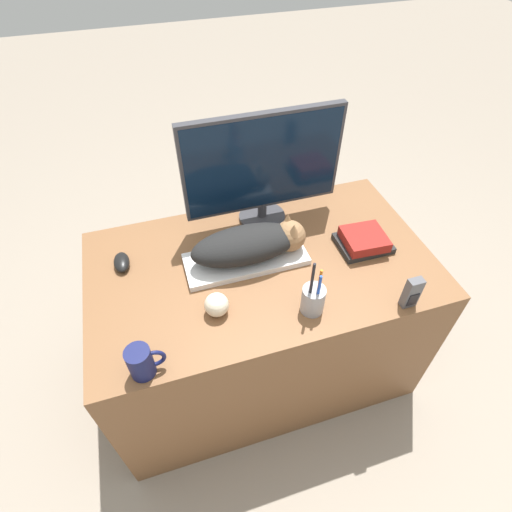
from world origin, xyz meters
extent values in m
plane|color=gray|center=(0.00, 0.00, 0.00)|extent=(12.00, 12.00, 0.00)
cube|color=brown|center=(0.00, 0.36, 0.35)|extent=(1.26, 0.73, 0.70)
cube|color=silver|center=(-0.05, 0.39, 0.72)|extent=(0.45, 0.17, 0.02)
ellipsoid|color=black|center=(-0.05, 0.39, 0.79)|extent=(0.39, 0.17, 0.12)
sphere|color=olive|center=(0.12, 0.39, 0.79)|extent=(0.12, 0.12, 0.12)
cone|color=olive|center=(0.12, 0.36, 0.84)|extent=(0.04, 0.04, 0.05)
cone|color=olive|center=(0.12, 0.42, 0.84)|extent=(0.04, 0.04, 0.05)
cylinder|color=#333338|center=(0.08, 0.61, 0.71)|extent=(0.19, 0.19, 0.02)
cylinder|color=#333338|center=(0.08, 0.61, 0.75)|extent=(0.04, 0.04, 0.07)
cube|color=#333338|center=(0.08, 0.61, 0.97)|extent=(0.60, 0.03, 0.38)
cube|color=black|center=(0.08, 0.60, 0.97)|extent=(0.58, 0.01, 0.36)
ellipsoid|color=black|center=(-0.49, 0.50, 0.72)|extent=(0.06, 0.10, 0.04)
cylinder|color=#141947|center=(-0.46, 0.05, 0.76)|extent=(0.07, 0.07, 0.11)
torus|color=#141947|center=(-0.42, 0.05, 0.76)|extent=(0.07, 0.01, 0.07)
cylinder|color=#939399|center=(0.09, 0.12, 0.75)|extent=(0.08, 0.08, 0.10)
cylinder|color=orange|center=(0.11, 0.12, 0.81)|extent=(0.01, 0.01, 0.14)
cylinder|color=#B21E1E|center=(0.09, 0.13, 0.83)|extent=(0.01, 0.01, 0.16)
cylinder|color=black|center=(0.08, 0.11, 0.84)|extent=(0.01, 0.01, 0.19)
cylinder|color=#1E47B2|center=(0.10, 0.10, 0.81)|extent=(0.01, 0.01, 0.14)
sphere|color=beige|center=(-0.21, 0.20, 0.74)|extent=(0.08, 0.08, 0.08)
cube|color=#4C4C51|center=(0.41, 0.04, 0.76)|extent=(0.05, 0.03, 0.12)
cube|color=black|center=(0.41, 0.03, 0.75)|extent=(0.04, 0.00, 0.05)
cube|color=black|center=(0.40, 0.34, 0.72)|extent=(0.20, 0.15, 0.02)
cube|color=maroon|center=(0.39, 0.33, 0.75)|extent=(0.16, 0.15, 0.04)
camera|label=1|loc=(-0.32, -0.59, 1.77)|focal=28.00mm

